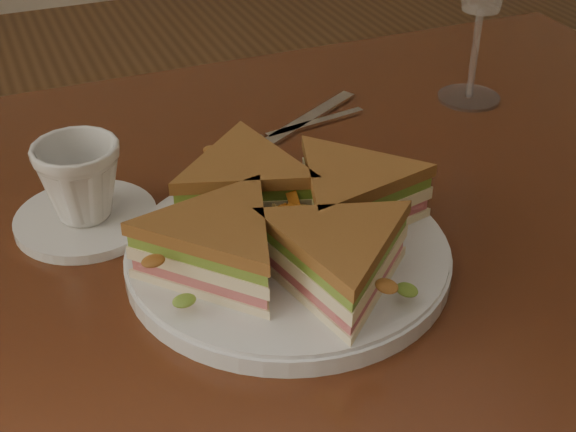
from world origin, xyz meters
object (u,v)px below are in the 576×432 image
Objects in this scene: plate at (288,256)px; spoon at (262,137)px; sandwich_wedges at (288,221)px; saucer at (86,219)px; table at (281,306)px; coffee_cup at (80,181)px; knife at (294,128)px.

plate is 1.55× the size of spoon.
sandwich_wedges reaches higher than spoon.
sandwich_wedges is at bearing -114.47° from spoon.
table is at bearing -23.79° from saucer.
coffee_cup is at bearing -90.00° from saucer.
sandwich_wedges reaches higher than saucer.
knife is (0.04, 0.01, -0.00)m from spoon.
sandwich_wedges is 2.33× the size of saucer.
spoon is (0.05, 0.17, 0.10)m from table.
plate is 1.47× the size of knife.
table is 9.00× the size of saucer.
coffee_cup reaches higher than plate.
saucer is at bearing 156.21° from table.
knife is at bearing 4.25° from spoon.
sandwich_wedges is at bearing 0.00° from plate.
coffee_cup is (0.00, -0.00, 0.04)m from saucer.
knife is at bearing 63.44° from table.
spoon is at bearing 23.39° from saucer.
coffee_cup is at bearing 156.21° from table.
plate is 0.26m from knife.
spoon is at bearing 74.61° from plate.
sandwich_wedges is 0.20m from saucer.
plate is 0.04m from sandwich_wedges.
table is at bearing 74.19° from sandwich_wedges.
sandwich_wedges reaches higher than table.
knife is 0.28m from coffee_cup.
knife is at bearing 65.92° from sandwich_wedges.
coffee_cup is (-0.26, -0.10, 0.05)m from knife.
spoon reaches higher than table.
spoon is (0.06, 0.22, -0.00)m from plate.
spoon is 1.37× the size of saucer.
coffee_cup is at bearing -165.69° from spoon.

